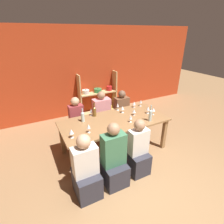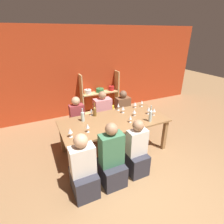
{
  "view_description": "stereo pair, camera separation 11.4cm",
  "coord_description": "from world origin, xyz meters",
  "px_view_note": "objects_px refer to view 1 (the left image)",
  "views": [
    {
      "loc": [
        -1.59,
        -1.43,
        2.5
      ],
      "look_at": [
        -0.01,
        1.61,
        0.93
      ],
      "focal_mm": 28.0,
      "sensor_mm": 36.0,
      "label": 1
    },
    {
      "loc": [
        -1.49,
        -1.48,
        2.5
      ],
      "look_at": [
        -0.01,
        1.61,
        0.93
      ],
      "focal_mm": 28.0,
      "sensor_mm": 36.0,
      "label": 2
    }
  ],
  "objects_px": {
    "shelf_unit": "(98,97)",
    "wine_glass_red_d": "(91,111)",
    "wine_bottle_green": "(150,115)",
    "wine_glass_empty_a": "(141,102)",
    "wine_glass_white_b": "(89,127)",
    "person_near_a": "(137,153)",
    "person_far_b": "(121,114)",
    "wine_glass_empty_b": "(71,132)",
    "person_far_a": "(77,125)",
    "wine_glass_white_a": "(112,126)",
    "wine_bottle_amber": "(94,111)",
    "wine_glass_white_e": "(134,104)",
    "wine_bottle_dark": "(83,116)",
    "person_near_b": "(113,162)",
    "person_far_c": "(102,117)",
    "wine_glass_red_b": "(131,117)",
    "wine_glass_white_d": "(118,105)",
    "wine_glass_red_a": "(148,109)",
    "wine_glass_white_c": "(153,110)",
    "wine_glass_empty_c": "(122,108)",
    "wine_glass_red_c": "(134,111)",
    "dining_table": "(114,123)"
  },
  "relations": [
    {
      "from": "shelf_unit",
      "to": "wine_glass_red_d",
      "type": "distance_m",
      "value": 1.92
    },
    {
      "from": "wine_bottle_green",
      "to": "wine_glass_empty_a",
      "type": "relative_size",
      "value": 2.15
    },
    {
      "from": "wine_glass_white_b",
      "to": "person_near_a",
      "type": "relative_size",
      "value": 0.15
    },
    {
      "from": "shelf_unit",
      "to": "person_far_b",
      "type": "xyz_separation_m",
      "value": [
        0.15,
        -1.26,
        -0.14
      ]
    },
    {
      "from": "wine_glass_empty_b",
      "to": "person_far_a",
      "type": "distance_m",
      "value": 1.23
    },
    {
      "from": "wine_glass_white_a",
      "to": "person_near_a",
      "type": "bearing_deg",
      "value": -47.97
    },
    {
      "from": "wine_glass_red_d",
      "to": "person_far_a",
      "type": "xyz_separation_m",
      "value": [
        -0.25,
        0.36,
        -0.45
      ]
    },
    {
      "from": "wine_bottle_green",
      "to": "wine_bottle_amber",
      "type": "bearing_deg",
      "value": 142.02
    },
    {
      "from": "wine_glass_red_d",
      "to": "wine_glass_white_e",
      "type": "distance_m",
      "value": 1.12
    },
    {
      "from": "wine_glass_red_d",
      "to": "wine_bottle_dark",
      "type": "bearing_deg",
      "value": -142.8
    },
    {
      "from": "wine_bottle_amber",
      "to": "person_near_b",
      "type": "height_order",
      "value": "person_near_b"
    },
    {
      "from": "person_near_b",
      "to": "person_far_c",
      "type": "relative_size",
      "value": 1.06
    },
    {
      "from": "wine_glass_white_a",
      "to": "person_far_b",
      "type": "distance_m",
      "value": 1.67
    },
    {
      "from": "wine_glass_empty_b",
      "to": "wine_glass_white_a",
      "type": "bearing_deg",
      "value": -11.51
    },
    {
      "from": "wine_glass_white_e",
      "to": "person_far_b",
      "type": "bearing_deg",
      "value": 99.66
    },
    {
      "from": "wine_glass_red_b",
      "to": "wine_glass_white_d",
      "type": "xyz_separation_m",
      "value": [
        0.06,
        0.66,
        0.01
      ]
    },
    {
      "from": "wine_glass_red_a",
      "to": "person_far_b",
      "type": "height_order",
      "value": "person_far_b"
    },
    {
      "from": "wine_glass_red_b",
      "to": "wine_glass_white_e",
      "type": "distance_m",
      "value": 0.81
    },
    {
      "from": "wine_glass_empty_a",
      "to": "wine_glass_white_c",
      "type": "height_order",
      "value": "wine_glass_empty_a"
    },
    {
      "from": "shelf_unit",
      "to": "wine_glass_red_a",
      "type": "xyz_separation_m",
      "value": [
        0.32,
        -2.17,
        0.36
      ]
    },
    {
      "from": "wine_glass_empty_a",
      "to": "wine_bottle_green",
      "type": "bearing_deg",
      "value": -111.9
    },
    {
      "from": "wine_glass_empty_c",
      "to": "wine_glass_white_e",
      "type": "height_order",
      "value": "wine_glass_empty_c"
    },
    {
      "from": "wine_glass_white_b",
      "to": "wine_glass_white_c",
      "type": "bearing_deg",
      "value": 2.33
    },
    {
      "from": "wine_bottle_green",
      "to": "wine_glass_white_a",
      "type": "distance_m",
      "value": 0.94
    },
    {
      "from": "wine_bottle_dark",
      "to": "wine_glass_red_d",
      "type": "height_order",
      "value": "wine_bottle_dark"
    },
    {
      "from": "wine_glass_red_c",
      "to": "wine_glass_white_d",
      "type": "bearing_deg",
      "value": 114.44
    },
    {
      "from": "shelf_unit",
      "to": "wine_bottle_amber",
      "type": "distance_m",
      "value": 1.97
    },
    {
      "from": "wine_bottle_green",
      "to": "wine_bottle_dark",
      "type": "relative_size",
      "value": 1.2
    },
    {
      "from": "wine_glass_white_e",
      "to": "wine_glass_red_d",
      "type": "bearing_deg",
      "value": 177.0
    },
    {
      "from": "dining_table",
      "to": "wine_glass_empty_b",
      "type": "xyz_separation_m",
      "value": [
        -1.0,
        -0.26,
        0.21
      ]
    },
    {
      "from": "wine_bottle_green",
      "to": "wine_bottle_dark",
      "type": "distance_m",
      "value": 1.42
    },
    {
      "from": "dining_table",
      "to": "wine_bottle_dark",
      "type": "height_order",
      "value": "wine_bottle_dark"
    },
    {
      "from": "wine_glass_white_c",
      "to": "wine_glass_white_e",
      "type": "height_order",
      "value": "wine_glass_white_c"
    },
    {
      "from": "wine_glass_white_e",
      "to": "person_far_c",
      "type": "distance_m",
      "value": 0.97
    },
    {
      "from": "person_far_c",
      "to": "person_near_b",
      "type": "bearing_deg",
      "value": 71.89
    },
    {
      "from": "person_near_a",
      "to": "dining_table",
      "type": "bearing_deg",
      "value": 95.57
    },
    {
      "from": "wine_bottle_green",
      "to": "wine_glass_red_b",
      "type": "bearing_deg",
      "value": 160.86
    },
    {
      "from": "wine_glass_empty_c",
      "to": "wine_glass_red_b",
      "type": "bearing_deg",
      "value": -100.47
    },
    {
      "from": "wine_glass_empty_a",
      "to": "wine_glass_white_e",
      "type": "distance_m",
      "value": 0.2
    },
    {
      "from": "wine_glass_red_a",
      "to": "wine_glass_red_c",
      "type": "height_order",
      "value": "wine_glass_red_a"
    },
    {
      "from": "wine_glass_red_d",
      "to": "wine_glass_empty_a",
      "type": "bearing_deg",
      "value": -2.91
    },
    {
      "from": "dining_table",
      "to": "wine_glass_red_a",
      "type": "bearing_deg",
      "value": -3.74
    },
    {
      "from": "wine_glass_red_a",
      "to": "wine_glass_red_d",
      "type": "xyz_separation_m",
      "value": [
        -1.21,
        0.5,
        -0.01
      ]
    },
    {
      "from": "wine_bottle_amber",
      "to": "wine_glass_red_a",
      "type": "height_order",
      "value": "wine_bottle_amber"
    },
    {
      "from": "wine_glass_empty_b",
      "to": "wine_glass_red_c",
      "type": "height_order",
      "value": "wine_glass_empty_b"
    },
    {
      "from": "wine_glass_red_d",
      "to": "person_far_b",
      "type": "height_order",
      "value": "person_far_b"
    },
    {
      "from": "wine_bottle_amber",
      "to": "wine_glass_red_a",
      "type": "distance_m",
      "value": 1.23
    },
    {
      "from": "wine_bottle_dark",
      "to": "wine_glass_white_b",
      "type": "distance_m",
      "value": 0.48
    },
    {
      "from": "wine_bottle_dark",
      "to": "wine_glass_white_a",
      "type": "bearing_deg",
      "value": -62.43
    },
    {
      "from": "wine_bottle_amber",
      "to": "wine_glass_red_b",
      "type": "height_order",
      "value": "wine_bottle_amber"
    }
  ]
}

